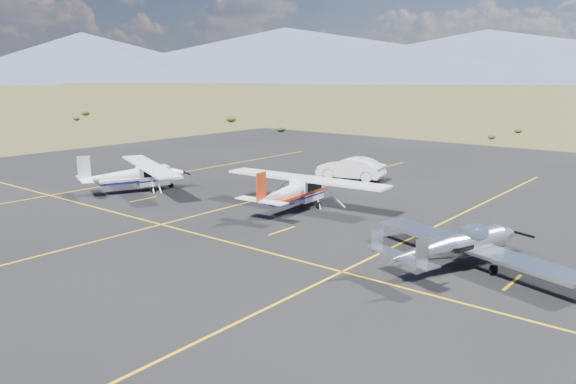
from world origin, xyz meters
TOP-DOWN VIEW (x-y plane):
  - ground at (0.00, 0.00)m, footprint 1600.00×1600.00m
  - apron at (0.00, 7.00)m, footprint 72.00×72.00m
  - aircraft_low_wing at (-2.76, -1.34)m, footprint 6.89×9.33m
  - aircraft_cessna at (0.79, 9.67)m, footprint 6.18×10.28m
  - aircraft_plain at (-1.86, 20.80)m, footprint 7.22×9.71m
  - sedan at (10.51, 12.25)m, footprint 2.65×5.11m

SIDE VIEW (x-z plane):
  - ground at x=0.00m, z-range 0.00..0.00m
  - apron at x=0.00m, z-range -0.01..0.01m
  - sedan at x=10.51m, z-range 0.01..1.61m
  - aircraft_low_wing at x=-2.76m, z-range -0.04..2.00m
  - aircraft_plain at x=-1.86m, z-range -0.14..2.39m
  - aircraft_cessna at x=0.79m, z-range -0.14..2.45m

